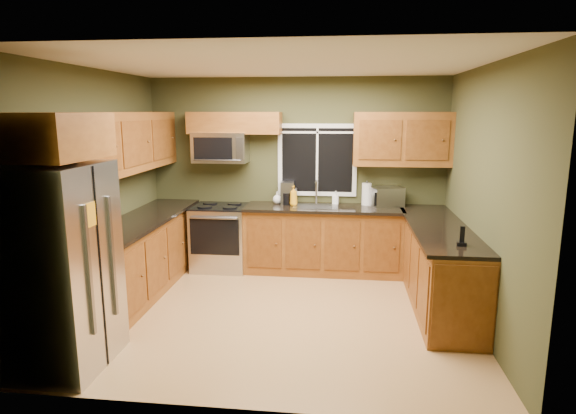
% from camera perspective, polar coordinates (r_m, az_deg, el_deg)
% --- Properties ---
extents(floor, '(4.20, 4.20, 0.00)m').
position_cam_1_polar(floor, '(5.54, -0.95, -12.45)').
color(floor, '#AE804C').
rests_on(floor, ground).
extents(ceiling, '(4.20, 4.20, 0.00)m').
position_cam_1_polar(ceiling, '(5.09, -1.06, 16.58)').
color(ceiling, white).
rests_on(ceiling, back_wall).
extents(back_wall, '(4.20, 0.00, 4.20)m').
position_cam_1_polar(back_wall, '(6.92, 0.98, 3.97)').
color(back_wall, '#3C3D20').
rests_on(back_wall, ground).
extents(front_wall, '(4.20, 0.00, 4.20)m').
position_cam_1_polar(front_wall, '(3.41, -5.01, -3.70)').
color(front_wall, '#3C3D20').
rests_on(front_wall, ground).
extents(left_wall, '(0.00, 3.60, 3.60)m').
position_cam_1_polar(left_wall, '(5.81, -22.01, 1.74)').
color(left_wall, '#3C3D20').
rests_on(left_wall, ground).
extents(right_wall, '(0.00, 3.60, 3.60)m').
position_cam_1_polar(right_wall, '(5.30, 22.13, 0.89)').
color(right_wall, '#3C3D20').
rests_on(right_wall, ground).
extents(window, '(1.12, 0.03, 1.02)m').
position_cam_1_polar(window, '(6.85, 3.48, 5.59)').
color(window, white).
rests_on(window, back_wall).
extents(base_cabinets_left, '(0.60, 2.65, 0.90)m').
position_cam_1_polar(base_cabinets_left, '(6.29, -16.94, -5.66)').
color(base_cabinets_left, brown).
rests_on(base_cabinets_left, ground).
extents(countertop_left, '(0.65, 2.65, 0.04)m').
position_cam_1_polar(countertop_left, '(6.16, -16.97, -1.49)').
color(countertop_left, black).
rests_on(countertop_left, base_cabinets_left).
extents(base_cabinets_back, '(2.17, 0.60, 0.90)m').
position_cam_1_polar(base_cabinets_back, '(6.77, 4.20, -3.99)').
color(base_cabinets_back, brown).
rests_on(base_cabinets_back, ground).
extents(countertop_back, '(2.17, 0.65, 0.04)m').
position_cam_1_polar(countertop_back, '(6.64, 4.25, -0.13)').
color(countertop_back, black).
rests_on(countertop_back, base_cabinets_back).
extents(base_cabinets_peninsula, '(0.60, 2.52, 0.90)m').
position_cam_1_polar(base_cabinets_peninsula, '(5.95, 17.32, -6.64)').
color(base_cabinets_peninsula, brown).
rests_on(base_cabinets_peninsula, ground).
extents(countertop_peninsula, '(0.65, 2.50, 0.04)m').
position_cam_1_polar(countertop_peninsula, '(5.83, 17.33, -2.22)').
color(countertop_peninsula, black).
rests_on(countertop_peninsula, base_cabinets_peninsula).
extents(upper_cabinets_left, '(0.33, 2.65, 0.72)m').
position_cam_1_polar(upper_cabinets_left, '(6.10, -18.87, 7.21)').
color(upper_cabinets_left, brown).
rests_on(upper_cabinets_left, left_wall).
extents(upper_cabinets_back_left, '(1.30, 0.33, 0.30)m').
position_cam_1_polar(upper_cabinets_back_left, '(6.84, -6.36, 9.87)').
color(upper_cabinets_back_left, brown).
rests_on(upper_cabinets_back_left, back_wall).
extents(upper_cabinets_back_right, '(1.30, 0.33, 0.72)m').
position_cam_1_polar(upper_cabinets_back_right, '(6.72, 13.37, 7.82)').
color(upper_cabinets_back_right, brown).
rests_on(upper_cabinets_back_right, back_wall).
extents(upper_cabinet_over_fridge, '(0.72, 0.90, 0.38)m').
position_cam_1_polar(upper_cabinet_over_fridge, '(4.44, -26.53, 7.54)').
color(upper_cabinet_over_fridge, brown).
rests_on(upper_cabinet_over_fridge, left_wall).
extents(refrigerator, '(0.74, 0.90, 1.80)m').
position_cam_1_polar(refrigerator, '(4.63, -25.29, -6.50)').
color(refrigerator, '#B7B7BC').
rests_on(refrigerator, ground).
extents(range, '(0.76, 0.69, 0.94)m').
position_cam_1_polar(range, '(6.95, -7.99, -3.52)').
color(range, '#B7B7BC').
rests_on(range, ground).
extents(microwave, '(0.76, 0.41, 0.42)m').
position_cam_1_polar(microwave, '(6.87, -7.99, 7.00)').
color(microwave, '#B7B7BC').
rests_on(microwave, back_wall).
extents(sink, '(0.60, 0.42, 0.36)m').
position_cam_1_polar(sink, '(6.65, 3.27, 0.19)').
color(sink, slate).
rests_on(sink, countertop_back).
extents(toaster_oven, '(0.52, 0.47, 0.27)m').
position_cam_1_polar(toaster_oven, '(6.77, 11.51, 1.21)').
color(toaster_oven, '#B7B7BC').
rests_on(toaster_oven, countertop_back).
extents(coffee_maker, '(0.21, 0.27, 0.31)m').
position_cam_1_polar(coffee_maker, '(6.81, -0.09, 1.61)').
color(coffee_maker, slate).
rests_on(coffee_maker, countertop_back).
extents(kettle, '(0.18, 0.18, 0.28)m').
position_cam_1_polar(kettle, '(6.82, 0.42, 1.46)').
color(kettle, '#B7B7BC').
rests_on(kettle, countertop_back).
extents(paper_towel_roll, '(0.16, 0.16, 0.34)m').
position_cam_1_polar(paper_towel_roll, '(6.81, 9.29, 1.53)').
color(paper_towel_roll, white).
rests_on(paper_towel_roll, countertop_back).
extents(soap_bottle_a, '(0.14, 0.14, 0.27)m').
position_cam_1_polar(soap_bottle_a, '(6.68, 0.67, 1.34)').
color(soap_bottle_a, orange).
rests_on(soap_bottle_a, countertop_back).
extents(soap_bottle_b, '(0.09, 0.10, 0.19)m').
position_cam_1_polar(soap_bottle_b, '(6.82, 5.67, 1.12)').
color(soap_bottle_b, white).
rests_on(soap_bottle_b, countertop_back).
extents(soap_bottle_c, '(0.17, 0.17, 0.17)m').
position_cam_1_polar(soap_bottle_c, '(6.83, -1.26, 1.12)').
color(soap_bottle_c, white).
rests_on(soap_bottle_c, countertop_back).
extents(cordless_phone, '(0.10, 0.10, 0.19)m').
position_cam_1_polar(cordless_phone, '(5.00, 19.92, -3.67)').
color(cordless_phone, black).
rests_on(cordless_phone, countertop_peninsula).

